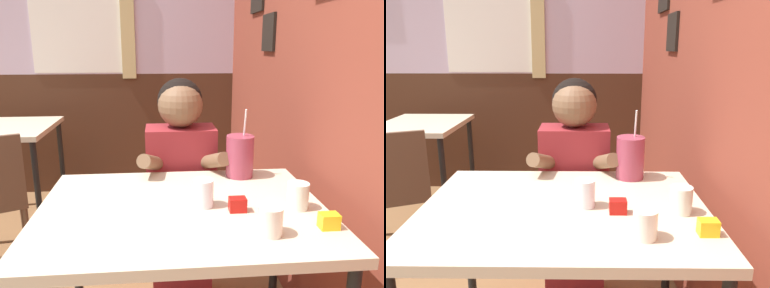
% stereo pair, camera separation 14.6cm
% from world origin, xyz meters
% --- Properties ---
extents(brick_wall_right, '(0.08, 4.61, 2.70)m').
position_xyz_m(brick_wall_right, '(1.22, 1.31, 1.35)').
color(brick_wall_right, brown).
rests_on(brick_wall_right, ground_plane).
extents(back_wall, '(5.38, 0.09, 2.70)m').
position_xyz_m(back_wall, '(-0.01, 2.64, 1.36)').
color(back_wall, silver).
rests_on(back_wall, ground_plane).
extents(main_table, '(1.03, 0.78, 0.78)m').
position_xyz_m(main_table, '(0.58, 0.42, 0.70)').
color(main_table, beige).
rests_on(main_table, ground_plane).
extents(background_table, '(0.60, 0.74, 0.78)m').
position_xyz_m(background_table, '(-0.59, 1.96, 0.67)').
color(background_table, beige).
rests_on(background_table, ground_plane).
extents(person_seated, '(0.42, 0.41, 1.19)m').
position_xyz_m(person_seated, '(0.61, 0.96, 0.64)').
color(person_seated, maroon).
rests_on(person_seated, ground_plane).
extents(cocktail_pitcher, '(0.12, 0.12, 0.30)m').
position_xyz_m(cocktail_pitcher, '(0.86, 0.73, 0.87)').
color(cocktail_pitcher, '#99384C').
rests_on(cocktail_pitcher, main_table).
extents(glass_near_pitcher, '(0.07, 0.07, 0.10)m').
position_xyz_m(glass_near_pitcher, '(0.66, 0.42, 0.83)').
color(glass_near_pitcher, silver).
rests_on(glass_near_pitcher, main_table).
extents(glass_center, '(0.08, 0.08, 0.09)m').
position_xyz_m(glass_center, '(0.99, 0.37, 0.82)').
color(glass_center, silver).
rests_on(glass_center, main_table).
extents(glass_far_side, '(0.08, 0.08, 0.09)m').
position_xyz_m(glass_far_side, '(0.84, 0.19, 0.82)').
color(glass_far_side, silver).
rests_on(glass_far_side, main_table).
extents(condiment_ketchup, '(0.06, 0.04, 0.05)m').
position_xyz_m(condiment_ketchup, '(0.77, 0.37, 0.80)').
color(condiment_ketchup, '#B7140F').
rests_on(condiment_ketchup, main_table).
extents(condiment_mustard, '(0.06, 0.04, 0.05)m').
position_xyz_m(condiment_mustard, '(1.03, 0.22, 0.80)').
color(condiment_mustard, yellow).
rests_on(condiment_mustard, main_table).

